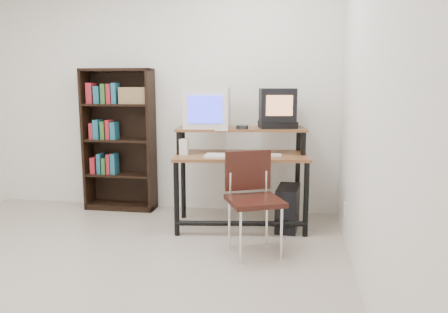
% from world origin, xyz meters
% --- Properties ---
extents(floor, '(4.00, 4.00, 0.01)m').
position_xyz_m(floor, '(0.00, 0.00, -0.01)').
color(floor, '#C2B3A1').
rests_on(floor, ground).
extents(back_wall, '(4.00, 0.01, 2.60)m').
position_xyz_m(back_wall, '(0.00, 2.00, 1.30)').
color(back_wall, white).
rests_on(back_wall, floor).
extents(right_wall, '(0.01, 4.00, 2.60)m').
position_xyz_m(right_wall, '(2.00, 0.00, 1.30)').
color(right_wall, white).
rests_on(right_wall, floor).
extents(computer_desk, '(1.37, 0.82, 0.98)m').
position_xyz_m(computer_desk, '(1.00, 1.44, 0.70)').
color(computer_desk, brown).
rests_on(computer_desk, floor).
extents(crt_monitor, '(0.47, 0.48, 0.41)m').
position_xyz_m(crt_monitor, '(0.65, 1.52, 1.18)').
color(crt_monitor, silver).
rests_on(crt_monitor, computer_desk).
extents(vcr, '(0.41, 0.34, 0.08)m').
position_xyz_m(vcr, '(1.35, 1.59, 1.01)').
color(vcr, black).
rests_on(vcr, computer_desk).
extents(crt_tv, '(0.39, 0.39, 0.32)m').
position_xyz_m(crt_tv, '(1.34, 1.61, 1.21)').
color(crt_tv, black).
rests_on(crt_tv, vcr).
extents(cd_spindle, '(0.15, 0.15, 0.05)m').
position_xyz_m(cd_spindle, '(1.01, 1.44, 0.99)').
color(cd_spindle, '#26262B').
rests_on(cd_spindle, computer_desk).
extents(keyboard, '(0.48, 0.22, 0.03)m').
position_xyz_m(keyboard, '(0.92, 1.24, 0.74)').
color(keyboard, silver).
rests_on(keyboard, computer_desk).
extents(mousepad, '(0.23, 0.19, 0.01)m').
position_xyz_m(mousepad, '(1.36, 1.36, 0.72)').
color(mousepad, black).
rests_on(mousepad, computer_desk).
extents(mouse, '(0.11, 0.08, 0.03)m').
position_xyz_m(mouse, '(1.35, 1.34, 0.74)').
color(mouse, white).
rests_on(mouse, mousepad).
extents(desk_speaker, '(0.08, 0.08, 0.17)m').
position_xyz_m(desk_speaker, '(0.46, 1.30, 0.80)').
color(desk_speaker, silver).
rests_on(desk_speaker, computer_desk).
extents(pc_tower, '(0.24, 0.47, 0.42)m').
position_xyz_m(pc_tower, '(1.47, 1.43, 0.21)').
color(pc_tower, black).
rests_on(pc_tower, floor).
extents(school_chair, '(0.56, 0.56, 0.85)m').
position_xyz_m(school_chair, '(1.18, 0.79, 0.52)').
color(school_chair, black).
rests_on(school_chair, floor).
extents(bookshelf, '(0.79, 0.27, 1.59)m').
position_xyz_m(bookshelf, '(-0.43, 1.85, 0.82)').
color(bookshelf, black).
rests_on(bookshelf, floor).
extents(wall_outlet, '(0.02, 0.08, 0.12)m').
position_xyz_m(wall_outlet, '(1.99, 1.15, 0.30)').
color(wall_outlet, beige).
rests_on(wall_outlet, right_wall).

